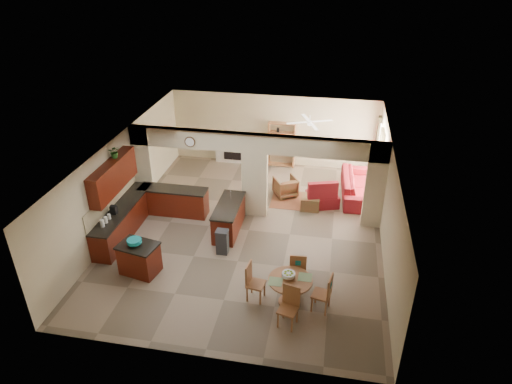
% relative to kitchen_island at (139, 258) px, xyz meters
% --- Properties ---
extents(floor, '(10.00, 10.00, 0.00)m').
position_rel_kitchen_island_xyz_m(floor, '(2.47, 2.51, -0.44)').
color(floor, '#7B6855').
rests_on(floor, ground).
extents(ceiling, '(10.00, 10.00, 0.00)m').
position_rel_kitchen_island_xyz_m(ceiling, '(2.47, 2.51, 2.36)').
color(ceiling, white).
rests_on(ceiling, wall_back).
extents(wall_back, '(8.00, 0.00, 8.00)m').
position_rel_kitchen_island_xyz_m(wall_back, '(2.47, 7.51, 0.96)').
color(wall_back, '#BDAD8A').
rests_on(wall_back, floor).
extents(wall_front, '(8.00, 0.00, 8.00)m').
position_rel_kitchen_island_xyz_m(wall_front, '(2.47, -2.49, 0.96)').
color(wall_front, '#BDAD8A').
rests_on(wall_front, floor).
extents(wall_left, '(0.00, 10.00, 10.00)m').
position_rel_kitchen_island_xyz_m(wall_left, '(-1.53, 2.51, 0.96)').
color(wall_left, '#BDAD8A').
rests_on(wall_left, floor).
extents(wall_right, '(0.00, 10.00, 10.00)m').
position_rel_kitchen_island_xyz_m(wall_right, '(6.47, 2.51, 0.96)').
color(wall_right, '#BDAD8A').
rests_on(wall_right, floor).
extents(partition_left_pier, '(0.60, 0.25, 2.80)m').
position_rel_kitchen_island_xyz_m(partition_left_pier, '(-1.23, 3.51, 0.96)').
color(partition_left_pier, '#BDAD8A').
rests_on(partition_left_pier, floor).
extents(partition_center_pier, '(0.80, 0.25, 2.20)m').
position_rel_kitchen_island_xyz_m(partition_center_pier, '(2.47, 3.51, 0.66)').
color(partition_center_pier, '#BDAD8A').
rests_on(partition_center_pier, floor).
extents(partition_right_pier, '(0.60, 0.25, 2.80)m').
position_rel_kitchen_island_xyz_m(partition_right_pier, '(6.17, 3.51, 0.96)').
color(partition_right_pier, '#BDAD8A').
rests_on(partition_right_pier, floor).
extents(partition_header, '(8.00, 0.25, 0.60)m').
position_rel_kitchen_island_xyz_m(partition_header, '(2.47, 3.51, 2.06)').
color(partition_header, '#BDAD8A').
rests_on(partition_header, partition_center_pier).
extents(kitchen_counter, '(2.52, 3.29, 1.48)m').
position_rel_kitchen_island_xyz_m(kitchen_counter, '(-0.79, 2.26, 0.02)').
color(kitchen_counter, '#3C1307').
rests_on(kitchen_counter, floor).
extents(upper_cabinets, '(0.35, 2.40, 0.90)m').
position_rel_kitchen_island_xyz_m(upper_cabinets, '(-1.35, 1.71, 1.48)').
color(upper_cabinets, '#3C1307').
rests_on(upper_cabinets, wall_left).
extents(peninsula, '(0.70, 1.85, 0.91)m').
position_rel_kitchen_island_xyz_m(peninsula, '(1.87, 2.40, 0.02)').
color(peninsula, '#3C1307').
rests_on(peninsula, floor).
extents(wall_clock, '(0.34, 0.03, 0.34)m').
position_rel_kitchen_island_xyz_m(wall_clock, '(0.47, 3.36, 2.01)').
color(wall_clock, '#52361B').
rests_on(wall_clock, partition_header).
extents(rug, '(1.60, 1.30, 0.01)m').
position_rel_kitchen_island_xyz_m(rug, '(3.67, 4.61, -0.44)').
color(rug, brown).
rests_on(rug, floor).
extents(fireplace, '(1.60, 0.35, 1.20)m').
position_rel_kitchen_island_xyz_m(fireplace, '(0.87, 7.34, 0.17)').
color(fireplace, beige).
rests_on(fireplace, floor).
extents(shelving_unit, '(1.00, 0.32, 1.80)m').
position_rel_kitchen_island_xyz_m(shelving_unit, '(2.82, 7.33, 0.46)').
color(shelving_unit, '#9B5F35').
rests_on(shelving_unit, floor).
extents(window_a, '(0.02, 0.90, 1.90)m').
position_rel_kitchen_island_xyz_m(window_a, '(6.44, 4.81, 0.76)').
color(window_a, white).
rests_on(window_a, wall_right).
extents(window_b, '(0.02, 0.90, 1.90)m').
position_rel_kitchen_island_xyz_m(window_b, '(6.44, 6.51, 0.76)').
color(window_b, white).
rests_on(window_b, wall_right).
extents(glazed_door, '(0.02, 0.70, 2.10)m').
position_rel_kitchen_island_xyz_m(glazed_door, '(6.44, 5.66, 0.61)').
color(glazed_door, white).
rests_on(glazed_door, wall_right).
extents(drape_a_left, '(0.10, 0.28, 2.30)m').
position_rel_kitchen_island_xyz_m(drape_a_left, '(6.40, 4.21, 0.76)').
color(drape_a_left, '#45231B').
rests_on(drape_a_left, wall_right).
extents(drape_a_right, '(0.10, 0.28, 2.30)m').
position_rel_kitchen_island_xyz_m(drape_a_right, '(6.40, 5.41, 0.76)').
color(drape_a_right, '#45231B').
rests_on(drape_a_right, wall_right).
extents(drape_b_left, '(0.10, 0.28, 2.30)m').
position_rel_kitchen_island_xyz_m(drape_b_left, '(6.40, 5.91, 0.76)').
color(drape_b_left, '#45231B').
rests_on(drape_b_left, wall_right).
extents(drape_b_right, '(0.10, 0.28, 2.30)m').
position_rel_kitchen_island_xyz_m(drape_b_right, '(6.40, 7.11, 0.76)').
color(drape_b_right, '#45231B').
rests_on(drape_b_right, wall_right).
extents(ceiling_fan, '(1.00, 1.00, 0.10)m').
position_rel_kitchen_island_xyz_m(ceiling_fan, '(3.97, 5.51, 2.12)').
color(ceiling_fan, white).
rests_on(ceiling_fan, ceiling).
extents(kitchen_island, '(1.13, 0.91, 0.88)m').
position_rel_kitchen_island_xyz_m(kitchen_island, '(0.00, 0.00, 0.00)').
color(kitchen_island, '#3C1307').
rests_on(kitchen_island, floor).
extents(teal_bowl, '(0.38, 0.38, 0.18)m').
position_rel_kitchen_island_xyz_m(teal_bowl, '(-0.06, -0.02, 0.52)').
color(teal_bowl, '#138288').
rests_on(teal_bowl, kitchen_island).
extents(trash_can, '(0.33, 0.28, 0.69)m').
position_rel_kitchen_island_xyz_m(trash_can, '(1.96, 1.24, -0.10)').
color(trash_can, '#2B2A2D').
rests_on(trash_can, floor).
extents(dining_table, '(1.08, 1.08, 0.73)m').
position_rel_kitchen_island_xyz_m(dining_table, '(4.09, -0.48, 0.05)').
color(dining_table, '#9B5F35').
rests_on(dining_table, floor).
extents(fruit_bowl, '(0.32, 0.32, 0.17)m').
position_rel_kitchen_island_xyz_m(fruit_bowl, '(4.04, -0.43, 0.38)').
color(fruit_bowl, '#89B326').
rests_on(fruit_bowl, dining_table).
extents(sofa, '(2.69, 1.16, 0.77)m').
position_rel_kitchen_island_xyz_m(sofa, '(5.77, 5.38, -0.06)').
color(sofa, maroon).
rests_on(sofa, floor).
extents(chaise, '(1.20, 1.08, 0.40)m').
position_rel_kitchen_island_xyz_m(chaise, '(4.61, 4.52, -0.24)').
color(chaise, maroon).
rests_on(chaise, floor).
extents(armchair, '(0.99, 1.00, 0.67)m').
position_rel_kitchen_island_xyz_m(armchair, '(3.30, 4.94, -0.10)').
color(armchair, maroon).
rests_on(armchair, floor).
extents(ottoman, '(0.63, 0.63, 0.44)m').
position_rel_kitchen_island_xyz_m(ottoman, '(4.23, 4.20, -0.22)').
color(ottoman, maroon).
rests_on(ottoman, floor).
extents(plant, '(0.40, 0.37, 0.37)m').
position_rel_kitchen_island_xyz_m(plant, '(-1.35, 2.02, 2.11)').
color(plant, '#174512').
rests_on(plant, upper_cabinets).
extents(chair_north, '(0.44, 0.45, 1.02)m').
position_rel_kitchen_island_xyz_m(chair_north, '(4.21, 0.20, 0.11)').
color(chair_north, '#9B5F35').
rests_on(chair_north, floor).
extents(chair_east, '(0.50, 0.50, 1.02)m').
position_rel_kitchen_island_xyz_m(chair_east, '(4.94, -0.58, 0.11)').
color(chair_east, '#9B5F35').
rests_on(chair_east, floor).
extents(chair_south, '(0.51, 0.51, 1.02)m').
position_rel_kitchen_island_xyz_m(chair_south, '(4.16, -1.14, 0.11)').
color(chair_south, '#9B5F35').
rests_on(chair_south, floor).
extents(chair_west, '(0.48, 0.48, 1.02)m').
position_rel_kitchen_island_xyz_m(chair_west, '(3.17, -0.46, 0.11)').
color(chair_west, '#9B5F35').
rests_on(chair_west, floor).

